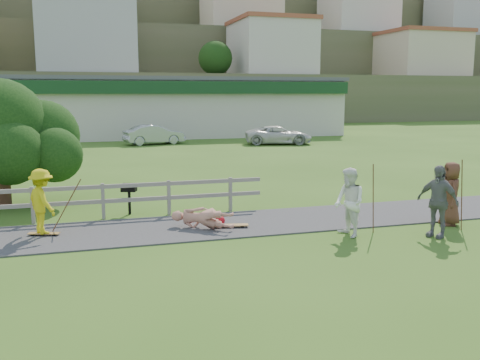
{
  "coord_description": "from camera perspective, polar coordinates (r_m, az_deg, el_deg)",
  "views": [
    {
      "loc": [
        -2.57,
        -13.05,
        3.8
      ],
      "look_at": [
        1.94,
        2.0,
        1.23
      ],
      "focal_mm": 40.0,
      "sensor_mm": 36.0,
      "label": 1
    }
  ],
  "objects": [
    {
      "name": "car_white",
      "position": [
        39.81,
        4.13,
        4.8
      ],
      "size": [
        5.3,
        3.33,
        1.37
      ],
      "primitive_type": "imported",
      "rotation": [
        0.0,
        0.0,
        1.34
      ],
      "color": "silver",
      "rests_on": "ground"
    },
    {
      "name": "spectator_b",
      "position": [
        15.05,
        20.32,
        -2.14
      ],
      "size": [
        0.94,
        1.22,
        1.93
      ],
      "primitive_type": "imported",
      "rotation": [
        0.0,
        0.0,
        5.19
      ],
      "color": "slate",
      "rests_on": "ground"
    },
    {
      "name": "strip_mall",
      "position": [
        48.45,
        -8.96,
        7.76
      ],
      "size": [
        32.5,
        10.75,
        5.1
      ],
      "color": "beige",
      "rests_on": "ground"
    },
    {
      "name": "spectator_a",
      "position": [
        14.46,
        11.58,
        -2.37
      ],
      "size": [
        0.75,
        0.94,
        1.84
      ],
      "primitive_type": "imported",
      "rotation": [
        0.0,
        0.0,
        4.78
      ],
      "color": "white",
      "rests_on": "ground"
    },
    {
      "name": "longboard_fallen",
      "position": [
        15.15,
        -0.98,
        -5.01
      ],
      "size": [
        1.01,
        0.45,
        0.11
      ],
      "primitive_type": null,
      "rotation": [
        0.0,
        0.0,
        -0.22
      ],
      "color": "brown",
      "rests_on": "ground"
    },
    {
      "name": "longboard_rider",
      "position": [
        15.25,
        -20.18,
        -5.53
      ],
      "size": [
        0.85,
        0.43,
        0.09
      ],
      "primitive_type": null,
      "rotation": [
        0.0,
        0.0,
        -0.3
      ],
      "color": "brown",
      "rests_on": "ground"
    },
    {
      "name": "car_silver",
      "position": [
        40.11,
        -9.16,
        4.8
      ],
      "size": [
        4.62,
        2.36,
        1.45
      ],
      "primitive_type": "imported",
      "rotation": [
        0.0,
        0.0,
        1.77
      ],
      "color": "#A1A5A9",
      "rests_on": "ground"
    },
    {
      "name": "path",
      "position": [
        15.25,
        -6.47,
        -5.1
      ],
      "size": [
        34.0,
        3.0,
        0.04
      ],
      "primitive_type": "cube",
      "color": "#323234",
      "rests_on": "ground"
    },
    {
      "name": "bbq",
      "position": [
        17.17,
        -11.72,
        -2.01
      ],
      "size": [
        0.54,
        0.47,
        0.98
      ],
      "primitive_type": null,
      "rotation": [
        0.0,
        0.0,
        -0.34
      ],
      "color": "black",
      "rests_on": "ground"
    },
    {
      "name": "tree",
      "position": [
        19.7,
        -24.15,
        2.65
      ],
      "size": [
        5.11,
        5.11,
        3.59
      ],
      "primitive_type": null,
      "color": "black",
      "rests_on": "ground"
    },
    {
      "name": "helmet",
      "position": [
        15.5,
        -2.15,
        -4.34
      ],
      "size": [
        0.29,
        0.29,
        0.29
      ],
      "primitive_type": "sphere",
      "color": "#B40E18",
      "rests_on": "ground"
    },
    {
      "name": "spectator_c",
      "position": [
        16.57,
        21.54,
        -1.36
      ],
      "size": [
        0.82,
        1.03,
        1.84
      ],
      "primitive_type": "imported",
      "rotation": [
        0.0,
        0.0,
        4.42
      ],
      "color": "brown",
      "rests_on": "ground"
    },
    {
      "name": "pole_rider",
      "position": [
        15.44,
        -18.04,
        -2.23
      ],
      "size": [
        0.03,
        0.03,
        1.67
      ],
      "primitive_type": "cylinder",
      "color": "#543121",
      "rests_on": "ground"
    },
    {
      "name": "pole_spec_right",
      "position": [
        16.02,
        22.57,
        -1.49
      ],
      "size": [
        0.03,
        0.03,
        1.99
      ],
      "primitive_type": "cylinder",
      "color": "#543121",
      "rests_on": "ground"
    },
    {
      "name": "fence",
      "position": [
        16.76,
        -23.39,
        -2.05
      ],
      "size": [
        15.05,
        0.1,
        1.1
      ],
      "color": "slate",
      "rests_on": "ground"
    },
    {
      "name": "skater_rider",
      "position": [
        15.07,
        -20.36,
        -2.52
      ],
      "size": [
        1.11,
        1.29,
        1.73
      ],
      "primitive_type": "imported",
      "rotation": [
        0.0,
        0.0,
        2.08
      ],
      "color": "gold",
      "rests_on": "ground"
    },
    {
      "name": "skater_fallen",
      "position": [
        14.99,
        -4.04,
        -4.1
      ],
      "size": [
        1.45,
        1.7,
        0.66
      ],
      "primitive_type": "imported",
      "rotation": [
        0.0,
        0.0,
        0.92
      ],
      "color": "tan",
      "rests_on": "ground"
    },
    {
      "name": "ground",
      "position": [
        13.84,
        -5.35,
        -6.68
      ],
      "size": [
        260.0,
        260.0,
        0.0
      ],
      "primitive_type": "plane",
      "color": "#345B1A",
      "rests_on": "ground"
    },
    {
      "name": "hillside",
      "position": [
        104.93,
        -15.72,
        14.79
      ],
      "size": [
        220.0,
        67.0,
        47.5
      ],
      "color": "#4D5632",
      "rests_on": "ground"
    },
    {
      "name": "pole_spec_left",
      "position": [
        14.95,
        14.02,
        -1.95
      ],
      "size": [
        0.03,
        0.03,
        1.91
      ],
      "primitive_type": "cylinder",
      "color": "#543121",
      "rests_on": "ground"
    }
  ]
}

